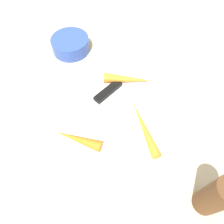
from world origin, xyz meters
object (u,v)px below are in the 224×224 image
at_px(cutting_board, 112,113).
at_px(knife, 105,94).
at_px(carrot_shortest, 78,139).
at_px(small_bowl, 71,44).
at_px(pepper_grinder, 216,197).
at_px(carrot_longest, 144,127).
at_px(carrot_medium, 128,79).

distance_m(cutting_board, knife, 0.06).
height_order(knife, carrot_shortest, carrot_shortest).
relative_size(cutting_board, small_bowl, 3.07).
bearing_deg(carrot_shortest, pepper_grinder, 172.89).
bearing_deg(carrot_longest, carrot_shortest, 84.86).
bearing_deg(cutting_board, pepper_grinder, 22.97).
bearing_deg(carrot_longest, cutting_board, 39.47).
bearing_deg(small_bowl, carrot_shortest, -9.23).
distance_m(knife, pepper_grinder, 0.34).
bearing_deg(carrot_shortest, small_bowl, -61.67).
bearing_deg(pepper_grinder, knife, -160.36).
xyz_separation_m(cutting_board, carrot_longest, (0.07, 0.06, 0.02)).
distance_m(carrot_medium, small_bowl, 0.23).
xyz_separation_m(knife, carrot_medium, (-0.02, 0.08, 0.01)).
relative_size(cutting_board, pepper_grinder, 2.83).
relative_size(knife, small_bowl, 1.59).
height_order(carrot_medium, carrot_longest, carrot_medium).
height_order(knife, carrot_medium, carrot_medium).
relative_size(carrot_medium, carrot_longest, 0.85).
distance_m(carrot_shortest, carrot_medium, 0.22).
bearing_deg(small_bowl, cutting_board, 9.72).
height_order(cutting_board, knife, knife).
bearing_deg(carrot_medium, pepper_grinder, -60.62).
bearing_deg(pepper_grinder, carrot_longest, -164.02).
bearing_deg(carrot_medium, knife, -139.89).
height_order(small_bowl, pepper_grinder, pepper_grinder).
xyz_separation_m(carrot_shortest, carrot_medium, (-0.13, 0.17, 0.00)).
distance_m(carrot_medium, pepper_grinder, 0.35).
distance_m(knife, carrot_longest, 0.14).
bearing_deg(knife, pepper_grinder, 81.82).
xyz_separation_m(carrot_longest, pepper_grinder, (0.19, 0.06, 0.04)).
xyz_separation_m(cutting_board, carrot_medium, (-0.08, 0.07, 0.02)).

